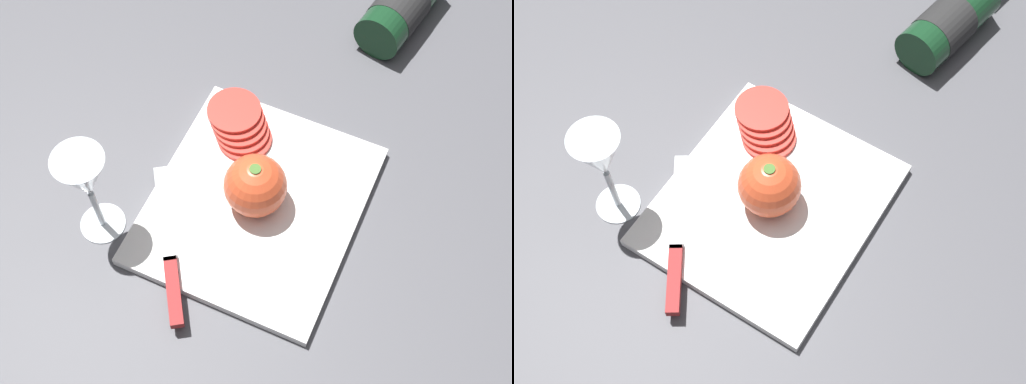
% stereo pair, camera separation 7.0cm
% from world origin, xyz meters
% --- Properties ---
extents(ground_plane, '(3.00, 3.00, 0.00)m').
position_xyz_m(ground_plane, '(0.00, 0.00, 0.00)').
color(ground_plane, '#4C4C51').
extents(cutting_board, '(0.33, 0.29, 0.02)m').
position_xyz_m(cutting_board, '(0.06, -0.04, 0.01)').
color(cutting_board, white).
rests_on(cutting_board, ground_plane).
extents(wine_bottle, '(0.30, 0.11, 0.08)m').
position_xyz_m(wine_bottle, '(-0.38, 0.04, 0.04)').
color(wine_bottle, '#14381E').
rests_on(wine_bottle, ground_plane).
extents(wine_glass, '(0.07, 0.07, 0.17)m').
position_xyz_m(wine_glass, '(0.17, -0.23, 0.12)').
color(wine_glass, silver).
rests_on(wine_glass, ground_plane).
extents(whole_tomato, '(0.09, 0.09, 0.09)m').
position_xyz_m(whole_tomato, '(0.06, -0.04, 0.06)').
color(whole_tomato, '#DB4C28').
rests_on(whole_tomato, cutting_board).
extents(knife, '(0.22, 0.15, 0.01)m').
position_xyz_m(knife, '(0.21, -0.10, 0.02)').
color(knife, silver).
rests_on(knife, cutting_board).
extents(tomato_slice_stack_near, '(0.11, 0.11, 0.03)m').
position_xyz_m(tomato_slice_stack_near, '(-0.05, -0.11, 0.03)').
color(tomato_slice_stack_near, red).
rests_on(tomato_slice_stack_near, cutting_board).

